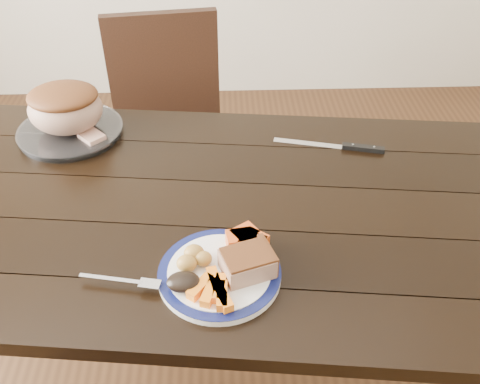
{
  "coord_description": "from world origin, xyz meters",
  "views": [
    {
      "loc": [
        0.04,
        -1.04,
        1.62
      ],
      "look_at": [
        0.08,
        -0.02,
        0.8
      ],
      "focal_mm": 40.0,
      "sensor_mm": 36.0,
      "label": 1
    }
  ],
  "objects_px": {
    "roast_joint": "(65,109)",
    "carving_knife": "(349,147)",
    "chair_far": "(170,127)",
    "pork_slice": "(247,264)",
    "serving_platter": "(71,132)",
    "dining_table": "(210,230)",
    "dinner_plate": "(220,274)",
    "fork": "(126,281)"
  },
  "relations": [
    {
      "from": "serving_platter",
      "to": "carving_knife",
      "type": "bearing_deg",
      "value": -7.32
    },
    {
      "from": "pork_slice",
      "to": "carving_knife",
      "type": "bearing_deg",
      "value": 56.72
    },
    {
      "from": "pork_slice",
      "to": "carving_knife",
      "type": "distance_m",
      "value": 0.58
    },
    {
      "from": "chair_far",
      "to": "fork",
      "type": "distance_m",
      "value": 1.04
    },
    {
      "from": "dinner_plate",
      "to": "pork_slice",
      "type": "xyz_separation_m",
      "value": [
        0.06,
        -0.0,
        0.04
      ]
    },
    {
      "from": "dinner_plate",
      "to": "pork_slice",
      "type": "distance_m",
      "value": 0.07
    },
    {
      "from": "serving_platter",
      "to": "pork_slice",
      "type": "relative_size",
      "value": 2.87
    },
    {
      "from": "roast_joint",
      "to": "carving_knife",
      "type": "bearing_deg",
      "value": -7.32
    },
    {
      "from": "dinner_plate",
      "to": "serving_platter",
      "type": "relative_size",
      "value": 0.89
    },
    {
      "from": "dining_table",
      "to": "serving_platter",
      "type": "distance_m",
      "value": 0.54
    },
    {
      "from": "dinner_plate",
      "to": "fork",
      "type": "height_order",
      "value": "fork"
    },
    {
      "from": "chair_far",
      "to": "dinner_plate",
      "type": "distance_m",
      "value": 1.03
    },
    {
      "from": "fork",
      "to": "carving_knife",
      "type": "distance_m",
      "value": 0.77
    },
    {
      "from": "dinner_plate",
      "to": "pork_slice",
      "type": "height_order",
      "value": "pork_slice"
    },
    {
      "from": "dining_table",
      "to": "roast_joint",
      "type": "bearing_deg",
      "value": 140.94
    },
    {
      "from": "dining_table",
      "to": "fork",
      "type": "height_order",
      "value": "fork"
    },
    {
      "from": "chair_far",
      "to": "fork",
      "type": "height_order",
      "value": "chair_far"
    },
    {
      "from": "fork",
      "to": "roast_joint",
      "type": "distance_m",
      "value": 0.66
    },
    {
      "from": "serving_platter",
      "to": "pork_slice",
      "type": "height_order",
      "value": "pork_slice"
    },
    {
      "from": "dinner_plate",
      "to": "carving_knife",
      "type": "bearing_deg",
      "value": 51.81
    },
    {
      "from": "dining_table",
      "to": "dinner_plate",
      "type": "relative_size",
      "value": 6.31
    },
    {
      "from": "dining_table",
      "to": "carving_knife",
      "type": "xyz_separation_m",
      "value": [
        0.41,
        0.23,
        0.1
      ]
    },
    {
      "from": "dinner_plate",
      "to": "serving_platter",
      "type": "height_order",
      "value": "serving_platter"
    },
    {
      "from": "dining_table",
      "to": "serving_platter",
      "type": "xyz_separation_m",
      "value": [
        -0.42,
        0.34,
        0.1
      ]
    },
    {
      "from": "dinner_plate",
      "to": "roast_joint",
      "type": "distance_m",
      "value": 0.74
    },
    {
      "from": "serving_platter",
      "to": "fork",
      "type": "bearing_deg",
      "value": -68.16
    },
    {
      "from": "pork_slice",
      "to": "fork",
      "type": "relative_size",
      "value": 0.59
    },
    {
      "from": "serving_platter",
      "to": "pork_slice",
      "type": "bearing_deg",
      "value": -49.7
    },
    {
      "from": "chair_far",
      "to": "roast_joint",
      "type": "relative_size",
      "value": 4.33
    },
    {
      "from": "fork",
      "to": "pork_slice",
      "type": "bearing_deg",
      "value": 15.39
    },
    {
      "from": "fork",
      "to": "roast_joint",
      "type": "xyz_separation_m",
      "value": [
        -0.25,
        0.61,
        0.07
      ]
    },
    {
      "from": "dinner_plate",
      "to": "fork",
      "type": "bearing_deg",
      "value": -173.07
    },
    {
      "from": "dining_table",
      "to": "pork_slice",
      "type": "height_order",
      "value": "pork_slice"
    },
    {
      "from": "dinner_plate",
      "to": "dining_table",
      "type": "bearing_deg",
      "value": 96.19
    },
    {
      "from": "dining_table",
      "to": "serving_platter",
      "type": "height_order",
      "value": "serving_platter"
    },
    {
      "from": "roast_joint",
      "to": "chair_far",
      "type": "bearing_deg",
      "value": 57.96
    },
    {
      "from": "fork",
      "to": "serving_platter",
      "type": "bearing_deg",
      "value": 122.99
    },
    {
      "from": "chair_far",
      "to": "pork_slice",
      "type": "distance_m",
      "value": 1.06
    },
    {
      "from": "serving_platter",
      "to": "fork",
      "type": "height_order",
      "value": "fork"
    },
    {
      "from": "roast_joint",
      "to": "fork",
      "type": "bearing_deg",
      "value": -68.16
    },
    {
      "from": "serving_platter",
      "to": "roast_joint",
      "type": "bearing_deg",
      "value": 0.0
    },
    {
      "from": "dining_table",
      "to": "dinner_plate",
      "type": "height_order",
      "value": "dinner_plate"
    }
  ]
}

